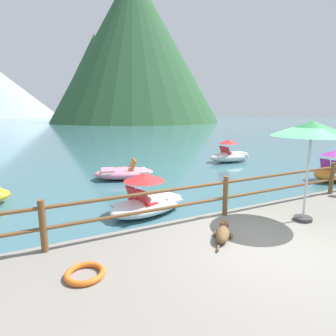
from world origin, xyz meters
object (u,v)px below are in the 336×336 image
(beach_umbrella, at_px, (312,130))
(pedal_boat_3, at_px, (230,155))
(pedal_boat_4, at_px, (148,200))
(dog_resting, at_px, (223,233))
(pedal_boat_0, at_px, (335,170))
(pedal_boat_2, at_px, (124,173))
(life_ring, at_px, (85,274))

(beach_umbrella, xyz_separation_m, pedal_boat_3, (4.76, 8.46, -2.04))
(beach_umbrella, xyz_separation_m, pedal_boat_4, (-2.56, 3.01, -2.07))
(dog_resting, height_order, pedal_boat_0, pedal_boat_0)
(pedal_boat_0, distance_m, pedal_boat_4, 8.46)
(pedal_boat_0, xyz_separation_m, pedal_boat_4, (-8.46, -0.06, -0.05))
(dog_resting, bearing_deg, pedal_boat_2, 87.31)
(dog_resting, xyz_separation_m, pedal_boat_3, (6.97, 8.39, -0.12))
(life_ring, distance_m, pedal_boat_0, 11.19)
(dog_resting, height_order, life_ring, dog_resting)
(life_ring, xyz_separation_m, pedal_boat_0, (10.76, 3.09, -0.02))
(beach_umbrella, bearing_deg, pedal_boat_3, 60.63)
(dog_resting, height_order, pedal_boat_4, pedal_boat_4)
(beach_umbrella, distance_m, pedal_boat_2, 7.81)
(beach_umbrella, xyz_separation_m, pedal_boat_0, (5.90, 3.07, -2.02))
(beach_umbrella, distance_m, life_ring, 5.25)
(beach_umbrella, distance_m, dog_resting, 2.93)
(life_ring, xyz_separation_m, pedal_boat_4, (2.29, 3.03, -0.07))
(dog_resting, xyz_separation_m, pedal_boat_4, (-0.35, 2.94, -0.15))
(pedal_boat_2, bearing_deg, dog_resting, -92.69)
(dog_resting, distance_m, pedal_boat_3, 10.91)
(dog_resting, relative_size, pedal_boat_0, 0.37)
(dog_resting, distance_m, life_ring, 2.65)
(dog_resting, relative_size, pedal_boat_4, 0.31)
(pedal_boat_0, bearing_deg, pedal_boat_3, 101.92)
(dog_resting, distance_m, pedal_boat_2, 7.20)
(pedal_boat_0, xyz_separation_m, pedal_boat_3, (-1.14, 5.39, -0.02))
(pedal_boat_2, xyz_separation_m, pedal_boat_3, (6.64, 1.20, 0.14))
(beach_umbrella, height_order, life_ring, beach_umbrella)
(beach_umbrella, distance_m, pedal_boat_4, 4.46)
(pedal_boat_0, relative_size, pedal_boat_2, 0.82)
(pedal_boat_3, bearing_deg, pedal_boat_2, -169.76)
(pedal_boat_3, bearing_deg, dog_resting, -129.73)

